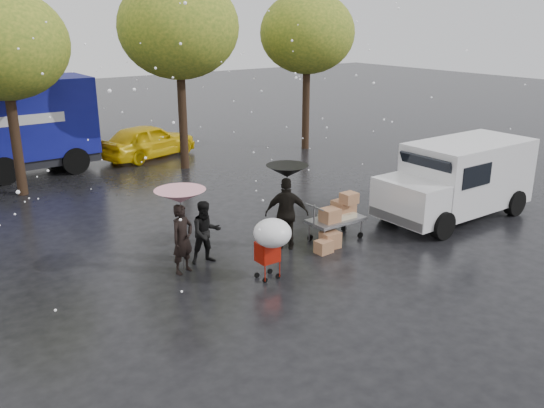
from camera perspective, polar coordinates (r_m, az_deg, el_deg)
ground at (r=13.41m, az=1.81°, el=-6.71°), size 90.00×90.00×0.00m
person_pink at (r=13.23m, az=-8.86°, el=-3.45°), size 0.69×0.55×1.64m
person_middle at (r=13.69m, az=-6.56°, el=-2.81°), size 0.83×0.70×1.53m
person_black at (r=14.39m, az=1.47°, el=-0.97°), size 1.14×1.01×1.85m
umbrella_pink at (r=12.89m, az=-9.08°, el=0.76°), size 1.15×1.15×1.99m
umbrella_black at (r=14.07m, az=1.51°, el=3.26°), size 1.04×1.04×2.18m
vendor_cart at (r=15.16m, az=6.62°, el=-0.88°), size 1.52×0.80×1.27m
shopping_cart at (r=12.55m, az=-0.04°, el=-3.21°), size 0.84×0.84×1.46m
white_van at (r=17.54m, az=18.01°, el=2.46°), size 4.91×2.18×2.20m
box_ground_near at (r=14.74m, az=5.79°, el=-3.55°), size 0.49×0.40×0.42m
box_ground_far at (r=14.43m, az=5.16°, el=-4.23°), size 0.43×0.34×0.32m
yellow_taxi at (r=24.48m, az=-12.17°, el=6.14°), size 4.47×2.74×1.42m
tree_row at (r=20.84m, az=-16.79°, el=15.73°), size 21.60×4.40×7.12m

